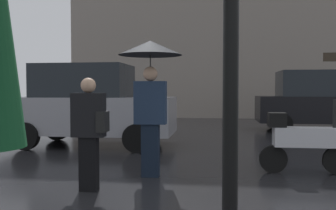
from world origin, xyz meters
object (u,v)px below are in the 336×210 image
Objects in this scene: pedestrian_with_umbrella at (150,72)px; parked_car_left at (90,105)px; parked_scooter at (302,140)px; parked_car_right at (317,101)px; pedestrian_with_bag at (90,127)px.

parked_car_left is at bearing 99.43° from pedestrian_with_umbrella.
parked_scooter is 0.36× the size of parked_car_right.
parked_car_right reaches higher than parked_car_left.
parked_car_right is (6.50, 4.17, 0.00)m from parked_car_left.
pedestrian_with_umbrella reaches higher than parked_scooter.
pedestrian_with_umbrella reaches higher than parked_car_right.
parked_car_left is at bearing 147.20° from parked_scooter.
pedestrian_with_bag is at bearing -68.49° from parked_car_left.
parked_car_left is 0.99× the size of parked_car_right.
pedestrian_with_umbrella reaches higher than pedestrian_with_bag.
parked_car_right reaches higher than pedestrian_with_bag.
parked_car_right reaches higher than parked_scooter.
parked_scooter is 6.94m from parked_car_right.
parked_car_left reaches higher than parked_scooter.
pedestrian_with_bag is 0.38× the size of parked_car_left.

